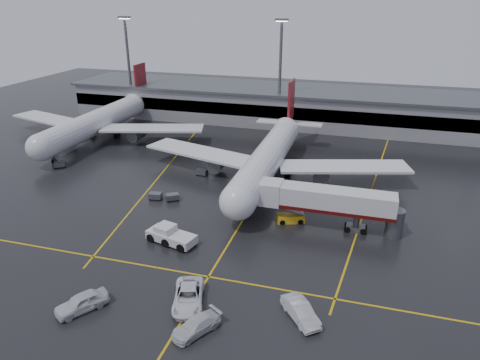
% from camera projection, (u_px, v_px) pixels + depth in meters
% --- Properties ---
extents(ground, '(220.00, 220.00, 0.00)m').
position_uv_depth(ground, '(255.00, 200.00, 71.37)').
color(ground, black).
rests_on(ground, ground).
extents(apron_line_centre, '(0.25, 90.00, 0.02)m').
position_uv_depth(apron_line_centre, '(255.00, 199.00, 71.37)').
color(apron_line_centre, gold).
rests_on(apron_line_centre, ground).
extents(apron_line_stop, '(60.00, 0.25, 0.02)m').
position_uv_depth(apron_line_stop, '(209.00, 277.00, 51.92)').
color(apron_line_stop, gold).
rests_on(apron_line_stop, ground).
extents(apron_line_left, '(9.99, 69.35, 0.02)m').
position_uv_depth(apron_line_left, '(168.00, 166.00, 85.38)').
color(apron_line_left, gold).
rests_on(apron_line_left, ground).
extents(apron_line_right, '(7.57, 69.64, 0.02)m').
position_uv_depth(apron_line_right, '(372.00, 188.00, 75.55)').
color(apron_line_right, gold).
rests_on(apron_line_right, ground).
extents(terminal, '(122.00, 19.00, 8.60)m').
position_uv_depth(terminal, '(303.00, 106.00, 112.06)').
color(terminal, gray).
rests_on(terminal, ground).
extents(light_mast_left, '(3.00, 1.20, 25.45)m').
position_uv_depth(light_mast_left, '(128.00, 61.00, 114.51)').
color(light_mast_left, '#595B60').
rests_on(light_mast_left, ground).
extents(light_mast_mid, '(3.00, 1.20, 25.45)m').
position_uv_depth(light_mast_mid, '(280.00, 68.00, 104.16)').
color(light_mast_mid, '#595B60').
rests_on(light_mast_mid, ground).
extents(main_airliner, '(48.80, 45.60, 14.10)m').
position_uv_depth(main_airliner, '(269.00, 155.00, 78.31)').
color(main_airliner, silver).
rests_on(main_airliner, ground).
extents(second_airliner, '(48.80, 45.60, 14.10)m').
position_uv_depth(second_airliner, '(100.00, 121.00, 99.78)').
color(second_airliner, silver).
rests_on(second_airliner, ground).
extents(jet_bridge, '(19.90, 3.40, 6.05)m').
position_uv_depth(jet_bridge, '(328.00, 202.00, 61.47)').
color(jet_bridge, silver).
rests_on(jet_bridge, ground).
extents(pushback_tractor, '(7.23, 4.35, 2.42)m').
position_uv_depth(pushback_tractor, '(170.00, 236.00, 58.80)').
color(pushback_tractor, silver).
rests_on(pushback_tractor, ground).
extents(belt_loader, '(4.27, 2.94, 2.49)m').
position_uv_depth(belt_loader, '(291.00, 218.00, 64.22)').
color(belt_loader, yellow).
rests_on(belt_loader, ground).
extents(service_van_a, '(5.00, 7.32, 1.86)m').
position_uv_depth(service_van_a, '(188.00, 297.00, 47.07)').
color(service_van_a, white).
rests_on(service_van_a, ground).
extents(service_van_b, '(4.59, 5.62, 1.53)m').
position_uv_depth(service_van_b, '(196.00, 326.00, 43.20)').
color(service_van_b, silver).
rests_on(service_van_b, ground).
extents(service_van_c, '(4.90, 5.42, 1.79)m').
position_uv_depth(service_van_c, '(301.00, 311.00, 44.94)').
color(service_van_c, silver).
rests_on(service_van_c, ground).
extents(service_van_d, '(4.96, 5.80, 1.88)m').
position_uv_depth(service_van_d, '(82.00, 302.00, 46.19)').
color(service_van_d, silver).
rests_on(service_van_d, ground).
extents(baggage_cart_a, '(2.39, 2.18, 1.12)m').
position_uv_depth(baggage_cart_a, '(172.00, 197.00, 70.85)').
color(baggage_cart_a, '#595B60').
rests_on(baggage_cart_a, ground).
extents(baggage_cart_b, '(2.14, 1.52, 1.12)m').
position_uv_depth(baggage_cart_b, '(155.00, 196.00, 71.24)').
color(baggage_cart_b, '#595B60').
rests_on(baggage_cart_b, ground).
extents(baggage_cart_c, '(2.06, 1.40, 1.12)m').
position_uv_depth(baggage_cart_c, '(202.00, 172.00, 80.75)').
color(baggage_cart_c, '#595B60').
rests_on(baggage_cart_c, ground).
extents(baggage_cart_d, '(2.15, 1.54, 1.12)m').
position_uv_depth(baggage_cart_d, '(52.00, 151.00, 91.50)').
color(baggage_cart_d, '#595B60').
rests_on(baggage_cart_d, ground).
extents(baggage_cart_e, '(2.38, 2.15, 1.12)m').
position_uv_depth(baggage_cart_e, '(60.00, 164.00, 84.36)').
color(baggage_cart_e, '#595B60').
rests_on(baggage_cart_e, ground).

